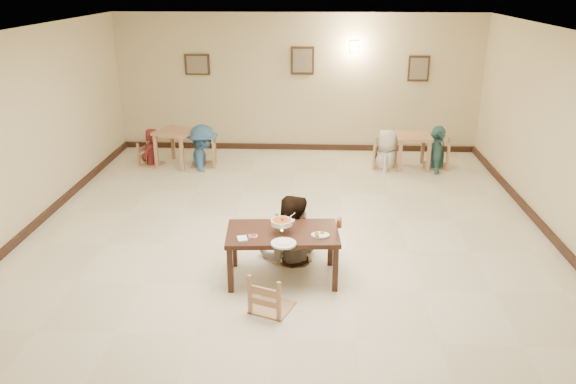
# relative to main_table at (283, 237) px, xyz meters

# --- Properties ---
(floor) EXTENTS (10.00, 10.00, 0.00)m
(floor) POSITION_rel_main_table_xyz_m (-0.01, 0.89, -0.59)
(floor) COLOR beige
(floor) RESTS_ON ground
(ceiling) EXTENTS (10.00, 10.00, 0.00)m
(ceiling) POSITION_rel_main_table_xyz_m (-0.01, 0.89, 2.41)
(ceiling) COLOR white
(ceiling) RESTS_ON wall_back
(wall_back) EXTENTS (10.00, 0.00, 10.00)m
(wall_back) POSITION_rel_main_table_xyz_m (-0.01, 5.89, 0.91)
(wall_back) COLOR beige
(wall_back) RESTS_ON floor
(wall_left) EXTENTS (0.00, 10.00, 10.00)m
(wall_left) POSITION_rel_main_table_xyz_m (-4.01, 0.89, 0.91)
(wall_left) COLOR beige
(wall_left) RESTS_ON floor
(baseboard_back) EXTENTS (8.00, 0.06, 0.12)m
(baseboard_back) POSITION_rel_main_table_xyz_m (-0.01, 5.86, -0.53)
(baseboard_back) COLOR black
(baseboard_back) RESTS_ON floor
(baseboard_left) EXTENTS (0.06, 10.00, 0.12)m
(baseboard_left) POSITION_rel_main_table_xyz_m (-3.98, 0.89, -0.53)
(baseboard_left) COLOR black
(baseboard_left) RESTS_ON floor
(baseboard_right) EXTENTS (0.06, 10.00, 0.12)m
(baseboard_right) POSITION_rel_main_table_xyz_m (3.96, 0.89, -0.53)
(baseboard_right) COLOR black
(baseboard_right) RESTS_ON floor
(picture_a) EXTENTS (0.55, 0.04, 0.45)m
(picture_a) POSITION_rel_main_table_xyz_m (-2.21, 5.85, 1.31)
(picture_a) COLOR #392316
(picture_a) RESTS_ON wall_back
(picture_b) EXTENTS (0.50, 0.04, 0.60)m
(picture_b) POSITION_rel_main_table_xyz_m (0.09, 5.85, 1.41)
(picture_b) COLOR #392316
(picture_b) RESTS_ON wall_back
(picture_c) EXTENTS (0.45, 0.04, 0.55)m
(picture_c) POSITION_rel_main_table_xyz_m (2.59, 5.85, 1.26)
(picture_c) COLOR #392316
(picture_c) RESTS_ON wall_back
(wall_sconce) EXTENTS (0.16, 0.05, 0.22)m
(wall_sconce) POSITION_rel_main_table_xyz_m (1.19, 5.85, 1.71)
(wall_sconce) COLOR #FFD88C
(wall_sconce) RESTS_ON wall_back
(main_table) EXTENTS (1.47, 0.90, 0.67)m
(main_table) POSITION_rel_main_table_xyz_m (0.00, 0.00, 0.00)
(main_table) COLOR #391B11
(main_table) RESTS_ON floor
(chair_far) EXTENTS (0.49, 0.49, 1.03)m
(chair_far) POSITION_rel_main_table_xyz_m (0.10, 0.65, -0.07)
(chair_far) COLOR tan
(chair_far) RESTS_ON floor
(chair_near) EXTENTS (0.45, 0.45, 0.95)m
(chair_near) POSITION_rel_main_table_xyz_m (-0.08, -0.74, -0.11)
(chair_near) COLOR tan
(chair_near) RESTS_ON floor
(main_diner) EXTENTS (0.91, 0.71, 1.86)m
(main_diner) POSITION_rel_main_table_xyz_m (0.07, 0.58, 0.34)
(main_diner) COLOR gray
(main_diner) RESTS_ON floor
(curry_warmer) EXTENTS (0.31, 0.27, 0.25)m
(curry_warmer) POSITION_rel_main_table_xyz_m (-0.01, -0.04, 0.22)
(curry_warmer) COLOR silver
(curry_warmer) RESTS_ON main_table
(rice_plate_far) EXTENTS (0.27, 0.27, 0.06)m
(rice_plate_far) POSITION_rel_main_table_xyz_m (0.01, 0.33, 0.09)
(rice_plate_far) COLOR white
(rice_plate_far) RESTS_ON main_table
(rice_plate_near) EXTENTS (0.31, 0.31, 0.07)m
(rice_plate_near) POSITION_rel_main_table_xyz_m (0.03, -0.37, 0.10)
(rice_plate_near) COLOR white
(rice_plate_near) RESTS_ON main_table
(fried_plate) EXTENTS (0.23, 0.23, 0.05)m
(fried_plate) POSITION_rel_main_table_xyz_m (0.48, -0.10, 0.10)
(fried_plate) COLOR white
(fried_plate) RESTS_ON main_table
(chili_dish) EXTENTS (0.10, 0.10, 0.02)m
(chili_dish) POSITION_rel_main_table_xyz_m (-0.35, -0.17, 0.09)
(chili_dish) COLOR white
(chili_dish) RESTS_ON main_table
(napkin_cutlery) EXTENTS (0.17, 0.24, 0.03)m
(napkin_cutlery) POSITION_rel_main_table_xyz_m (-0.48, -0.27, 0.09)
(napkin_cutlery) COLOR white
(napkin_cutlery) RESTS_ON main_table
(drink_glass) EXTENTS (0.07, 0.07, 0.13)m
(drink_glass) POSITION_rel_main_table_xyz_m (0.72, 0.16, 0.14)
(drink_glass) COLOR white
(drink_glass) RESTS_ON main_table
(bg_table_left) EXTENTS (0.95, 0.95, 0.74)m
(bg_table_left) POSITION_rel_main_table_xyz_m (-2.47, 4.62, 0.02)
(bg_table_left) COLOR tan
(bg_table_left) RESTS_ON floor
(bg_table_right) EXTENTS (0.71, 0.71, 0.69)m
(bg_table_right) POSITION_rel_main_table_xyz_m (2.38, 4.69, -0.03)
(bg_table_right) COLOR tan
(bg_table_right) RESTS_ON floor
(bg_chair_ll) EXTENTS (0.43, 0.43, 0.91)m
(bg_chair_ll) POSITION_rel_main_table_xyz_m (-3.02, 4.59, -0.13)
(bg_chair_ll) COLOR tan
(bg_chair_ll) RESTS_ON floor
(bg_chair_lr) EXTENTS (0.51, 0.51, 1.08)m
(bg_chair_lr) POSITION_rel_main_table_xyz_m (-1.92, 4.58, -0.05)
(bg_chair_lr) COLOR tan
(bg_chair_lr) RESTS_ON floor
(bg_chair_rl) EXTENTS (0.50, 0.50, 1.07)m
(bg_chair_rl) POSITION_rel_main_table_xyz_m (1.86, 4.66, -0.05)
(bg_chair_rl) COLOR tan
(bg_chair_rl) RESTS_ON floor
(bg_chair_rr) EXTENTS (0.51, 0.51, 1.08)m
(bg_chair_rr) POSITION_rel_main_table_xyz_m (2.90, 4.74, -0.05)
(bg_chair_rr) COLOR tan
(bg_chair_rr) RESTS_ON floor
(bg_diner_a) EXTENTS (0.52, 0.65, 1.55)m
(bg_diner_a) POSITION_rel_main_table_xyz_m (-3.02, 4.59, 0.19)
(bg_diner_a) COLOR maroon
(bg_diner_a) RESTS_ON floor
(bg_diner_b) EXTENTS (0.92, 1.25, 1.74)m
(bg_diner_b) POSITION_rel_main_table_xyz_m (-1.92, 4.58, 0.28)
(bg_diner_b) COLOR #3E658B
(bg_diner_b) RESTS_ON floor
(bg_diner_c) EXTENTS (0.63, 0.85, 1.59)m
(bg_diner_c) POSITION_rel_main_table_xyz_m (1.86, 4.66, 0.21)
(bg_diner_c) COLOR silver
(bg_diner_c) RESTS_ON floor
(bg_diner_d) EXTENTS (0.56, 1.07, 1.75)m
(bg_diner_d) POSITION_rel_main_table_xyz_m (2.90, 4.74, 0.29)
(bg_diner_d) COLOR teal
(bg_diner_d) RESTS_ON floor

